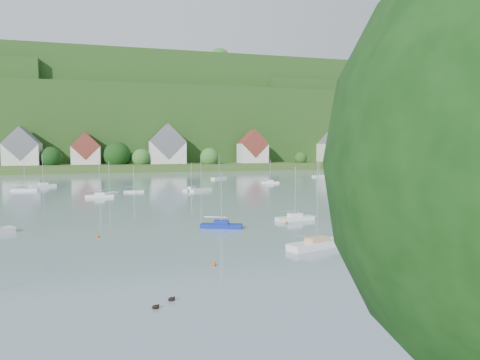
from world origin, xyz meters
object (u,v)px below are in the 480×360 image
Objects in this scene: near_sailboat_1 at (221,225)px; near_sailboat_2 at (317,244)px; near_sailboat_4 at (410,249)px; near_sailboat_3 at (295,218)px.

near_sailboat_2 is (7.41, -13.69, 0.06)m from near_sailboat_1.
near_sailboat_4 reaches higher than near_sailboat_2.
near_sailboat_2 is 9.36m from near_sailboat_4.
near_sailboat_3 is at bearing 132.87° from near_sailboat_4.
near_sailboat_3 reaches higher than near_sailboat_1.
near_sailboat_2 is at bearing -39.39° from near_sailboat_1.
near_sailboat_4 is at bearing -87.51° from near_sailboat_3.
near_sailboat_2 reaches higher than near_sailboat_3.
near_sailboat_1 is 0.94× the size of near_sailboat_3.
near_sailboat_4 reaches higher than near_sailboat_1.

